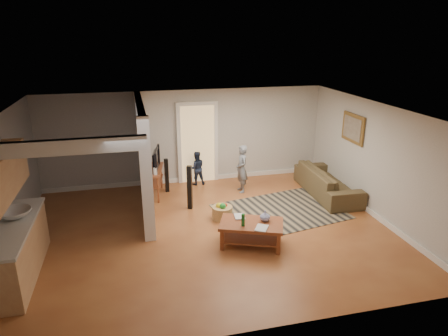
{
  "coord_description": "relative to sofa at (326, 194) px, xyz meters",
  "views": [
    {
      "loc": [
        -1.42,
        -7.27,
        3.94
      ],
      "look_at": [
        0.5,
        0.73,
        1.1
      ],
      "focal_mm": 32.0,
      "sensor_mm": 36.0,
      "label": 1
    }
  ],
  "objects": [
    {
      "name": "coffee_table",
      "position": [
        -2.59,
        -1.96,
        0.36
      ],
      "size": [
        1.37,
        1.09,
        0.71
      ],
      "rotation": [
        0.0,
        0.0,
        -0.38
      ],
      "color": "brown",
      "rests_on": "ground"
    },
    {
      "name": "ground",
      "position": [
        -3.3,
        -1.24,
        0.0
      ],
      "size": [
        7.5,
        7.5,
        0.0
      ],
      "primitive_type": "plane",
      "color": "brown",
      "rests_on": "ground"
    },
    {
      "name": "toddler",
      "position": [
        -3.09,
        1.46,
        0.0
      ],
      "size": [
        0.45,
        0.35,
        0.92
      ],
      "primitive_type": "imported",
      "rotation": [
        0.0,
        0.0,
        3.15
      ],
      "color": "#1C263C",
      "rests_on": "ground"
    },
    {
      "name": "tv_console",
      "position": [
        -4.24,
        0.95,
        0.64
      ],
      "size": [
        0.6,
        1.17,
        0.96
      ],
      "rotation": [
        0.0,
        0.0,
        -0.17
      ],
      "color": "brown",
      "rests_on": "ground"
    },
    {
      "name": "area_rug",
      "position": [
        -1.52,
        -0.7,
        0.01
      ],
      "size": [
        3.04,
        2.46,
        0.01
      ],
      "primitive_type": "cube",
      "rotation": [
        0.0,
        0.0,
        0.19
      ],
      "color": "black",
      "rests_on": "ground"
    },
    {
      "name": "room_shell",
      "position": [
        -4.37,
        -0.81,
        1.46
      ],
      "size": [
        7.54,
        6.02,
        2.52
      ],
      "color": "#ABA9A4",
      "rests_on": "ground"
    },
    {
      "name": "toy_basket",
      "position": [
        -2.9,
        -0.75,
        0.17
      ],
      "size": [
        0.45,
        0.45,
        0.4
      ],
      "color": "olive",
      "rests_on": "ground"
    },
    {
      "name": "sofa",
      "position": [
        0.0,
        0.0,
        0.0
      ],
      "size": [
        0.97,
        2.31,
        0.67
      ],
      "primitive_type": "imported",
      "rotation": [
        0.0,
        0.0,
        1.54
      ],
      "color": "#4D4826",
      "rests_on": "ground"
    },
    {
      "name": "speaker_right",
      "position": [
        -3.92,
        1.12,
        0.44
      ],
      "size": [
        0.1,
        0.1,
        0.88
      ],
      "primitive_type": "cube",
      "rotation": [
        0.0,
        0.0,
        0.17
      ],
      "color": "black",
      "rests_on": "ground"
    },
    {
      "name": "child",
      "position": [
        -2.05,
        0.69,
        0.0
      ],
      "size": [
        0.31,
        0.46,
        1.23
      ],
      "primitive_type": "imported",
      "rotation": [
        0.0,
        0.0,
        -1.54
      ],
      "color": "slate",
      "rests_on": "ground"
    },
    {
      "name": "speaker_left",
      "position": [
        -3.5,
        -0.04,
        0.52
      ],
      "size": [
        0.14,
        0.14,
        1.05
      ],
      "primitive_type": "cube",
      "rotation": [
        0.0,
        0.0,
        -0.4
      ],
      "color": "black",
      "rests_on": "ground"
    }
  ]
}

